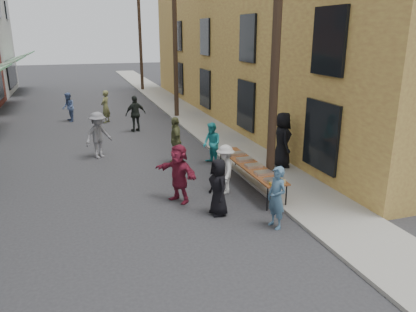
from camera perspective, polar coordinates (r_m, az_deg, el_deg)
ground at (r=9.18m, az=-7.78°, el=-14.39°), size 120.00×120.00×0.00m
sidewalk at (r=24.06m, az=-2.78°, el=5.72°), size 2.20×60.00×0.10m
building_ochre at (r=25.02m, az=11.94°, el=17.23°), size 10.00×28.00×10.00m
utility_pole_near at (r=12.11m, az=9.57°, el=15.58°), size 0.26×0.26×9.00m
utility_pole_mid at (r=23.42m, az=-4.66°, el=16.34°), size 0.26×0.26×9.00m
utility_pole_far at (r=35.19m, az=-9.54°, el=16.38°), size 0.26×0.26×9.00m
serving_table at (r=12.93m, az=5.89°, el=-1.30°), size 0.70×4.00×0.75m
catering_tray_sausage at (r=11.51m, az=9.23°, el=-3.38°), size 0.50×0.33×0.08m
catering_tray_foil_b at (r=12.05m, az=7.83°, el=-2.37°), size 0.50×0.33×0.08m
catering_tray_buns at (r=12.65m, az=6.45°, el=-1.37°), size 0.50×0.33×0.08m
catering_tray_foil_d at (r=13.26m, az=5.20°, el=-0.47°), size 0.50×0.33×0.08m
catering_tray_buns_end at (r=13.87m, az=4.05°, el=0.36°), size 0.50×0.33×0.08m
condiment_jar_a at (r=11.16m, az=8.93°, el=-4.01°), size 0.07×0.07×0.08m
condiment_jar_b at (r=11.25m, az=8.70°, el=-3.84°), size 0.07×0.07×0.08m
condiment_jar_c at (r=11.33m, az=8.47°, el=-3.67°), size 0.07×0.07×0.08m
cup_stack at (r=11.39m, az=10.71°, el=-3.57°), size 0.08×0.08×0.12m
guest_front_a at (r=10.89m, az=1.48°, el=-4.40°), size 0.56×0.80×1.57m
guest_front_b at (r=10.30m, az=9.64°, el=-5.79°), size 0.50×0.66×1.61m
guest_front_c at (r=15.05m, az=0.54°, el=1.74°), size 0.74×0.87×1.58m
guest_front_d at (r=12.36m, az=2.46°, el=-1.87°), size 0.81×1.10×1.52m
guest_front_e at (r=15.12m, az=-4.58°, el=2.17°), size 0.54×1.09×1.80m
guest_queue_back at (r=11.72m, az=-4.13°, el=-2.45°), size 1.23×1.64×1.72m
server at (r=14.66m, az=10.42°, el=2.25°), size 0.84×1.09×1.98m
passerby_left at (r=16.40m, az=-15.18°, el=2.85°), size 1.35×1.22×1.82m
passerby_mid at (r=20.46m, az=-10.16°, el=5.86°), size 1.12×0.70×1.79m
passerby_right at (r=22.86m, az=-14.22°, el=6.74°), size 0.69×0.77×1.76m
passerby_far at (r=23.75m, az=-19.04°, el=6.50°), size 0.72×0.86×1.60m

